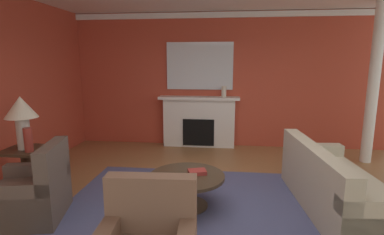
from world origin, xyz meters
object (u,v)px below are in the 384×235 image
mantel_mirror (200,66)px  fireplace (199,123)px  armchair_near_window (32,195)px  side_table (27,169)px  table_lamp (21,112)px  coffee_table (187,183)px  vase_mantel_right (224,92)px  sofa (335,188)px  vase_on_side_table (28,140)px

mantel_mirror → fireplace: bearing=-90.0°
armchair_near_window → side_table: 0.79m
fireplace → table_lamp: size_ratio=2.40×
mantel_mirror → coffee_table: mantel_mirror is taller
mantel_mirror → coffee_table: 3.40m
table_lamp → vase_mantel_right: bearing=45.2°
coffee_table → vase_mantel_right: 3.07m
coffee_table → table_lamp: 2.50m
sofa → table_lamp: table_lamp is taller
mantel_mirror → vase_on_side_table: bearing=-123.9°
armchair_near_window → vase_on_side_table: 0.82m
side_table → armchair_near_window: bearing=-51.8°
sofa → vase_mantel_right: bearing=118.5°
sofa → armchair_near_window: (-3.78, -0.67, 0.01)m
armchair_near_window → sofa: bearing=10.0°
coffee_table → vase_mantel_right: (0.44, 2.89, 0.93)m
vase_mantel_right → armchair_near_window: bearing=-123.8°
sofa → coffee_table: 1.93m
fireplace → armchair_near_window: bearing=-116.7°
armchair_near_window → vase_on_side_table: (-0.34, 0.50, 0.56)m
fireplace → vase_mantel_right: 0.91m
side_table → fireplace: bearing=52.0°
side_table → coffee_table: bearing=-2.4°
sofa → vase_mantel_right: 3.27m
armchair_near_window → coffee_table: size_ratio=0.96×
mantel_mirror → sofa: 3.87m
table_lamp → vase_mantel_right: size_ratio=3.13×
table_lamp → vase_mantel_right: (2.77, 2.79, 0.04)m
side_table → vase_mantel_right: bearing=45.2°
coffee_table → vase_mantel_right: bearing=81.4°
fireplace → mantel_mirror: size_ratio=1.21×
coffee_table → side_table: bearing=177.6°
sofa → mantel_mirror: bearing=125.0°
armchair_near_window → table_lamp: 1.21m
mantel_mirror → vase_on_side_table: 3.84m
mantel_mirror → sofa: size_ratio=0.68×
fireplace → vase_mantel_right: vase_mantel_right is taller
table_lamp → mantel_mirror: bearing=53.1°
fireplace → mantel_mirror: (-0.00, 0.12, 1.27)m
mantel_mirror → side_table: size_ratio=2.12×
coffee_table → vase_on_side_table: size_ratio=2.99×
armchair_near_window → side_table: size_ratio=1.37×
side_table → table_lamp: bearing=0.9°
coffee_table → sofa: bearing=4.4°
table_lamp → vase_mantel_right: table_lamp is taller
mantel_mirror → sofa: bearing=-55.0°
mantel_mirror → armchair_near_window: bearing=-115.9°
coffee_table → vase_on_side_table: 2.25m
sofa → armchair_near_window: 3.84m
side_table → vase_mantel_right: size_ratio=2.92×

